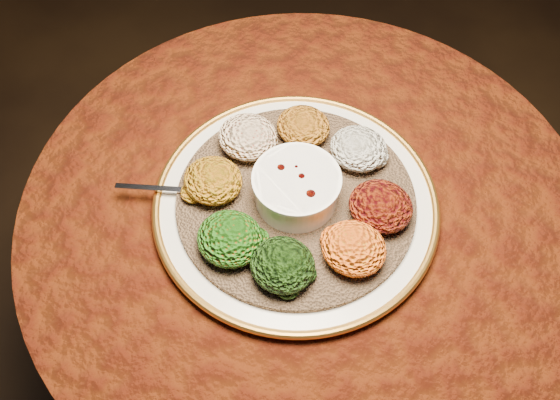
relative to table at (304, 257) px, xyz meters
The scene contains 13 objects.
table is the anchor object (origin of this frame).
platter 0.19m from the table, 123.48° to the right, with size 0.49×0.49×0.02m.
injera 0.20m from the table, 123.48° to the right, with size 0.39×0.39×0.01m, color brown.
stew_bowl 0.24m from the table, 123.48° to the right, with size 0.14×0.14×0.06m.
spoon 0.29m from the table, 144.21° to the right, with size 0.13×0.09×0.01m.
portion_ayib 0.26m from the table, 80.26° to the left, with size 0.10×0.09×0.05m, color beige.
portion_kitfo 0.26m from the table, 19.26° to the left, with size 0.10×0.10×0.05m, color black.
portion_tikil 0.27m from the table, 22.18° to the right, with size 0.10×0.09×0.05m, color #B47F0F.
portion_gomen 0.27m from the table, 68.96° to the right, with size 0.10×0.09×0.05m, color black.
portion_mixveg 0.28m from the table, 103.95° to the right, with size 0.10×0.10×0.05m, color #8C3609.
portion_kik 0.28m from the table, 147.10° to the right, with size 0.10×0.09×0.05m, color #AA600F.
portion_timatim 0.27m from the table, behind, with size 0.10×0.10×0.05m, color maroon.
portion_shiro 0.26m from the table, 130.26° to the left, with size 0.09×0.09×0.04m, color #A05513.
Camera 1 is at (0.31, -0.48, 1.60)m, focal length 40.00 mm.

